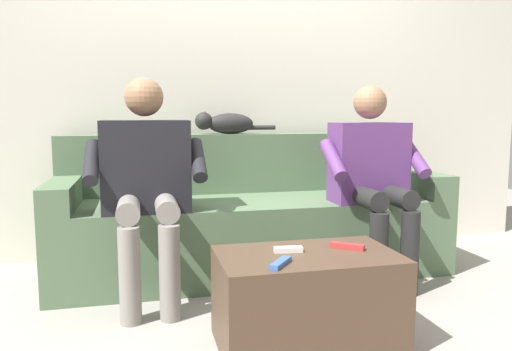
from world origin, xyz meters
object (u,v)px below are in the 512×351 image
Objects in this scene: person_left_seated at (373,171)px; remote_white at (288,250)px; couch at (250,220)px; coffee_table at (307,299)px; remote_blue at (281,263)px; remote_red at (347,246)px; person_right_seated at (146,173)px; cat_on_backrest at (225,123)px.

person_left_seated reaches higher than remote_white.
coffee_table is at bearing 90.00° from couch.
person_left_seated is (-0.63, -0.68, 0.44)m from coffee_table.
couch is 1.20m from remote_blue.
couch is 19.60× the size of remote_white.
remote_red is at bearing 55.85° from person_left_seated.
couch is 1.05m from remote_red.
coffee_table is 1.05m from person_right_seated.
person_right_seated is (1.26, -0.03, 0.02)m from person_left_seated.
remote_white is (-0.08, -0.17, 0.00)m from remote_blue.
remote_blue is at bearing -118.05° from remote_red.
person_left_seated is at bearing 48.78° from remote_white.
person_right_seated reaches higher than coffee_table.
person_right_seated is (0.63, -0.71, 0.46)m from coffee_table.
remote_white is (0.70, 0.64, -0.24)m from person_left_seated.
remote_white is 0.83× the size of remote_red.
person_right_seated is 0.82m from cat_on_backrest.
coffee_table is 0.66× the size of person_left_seated.
cat_on_backrest is 1.40m from remote_red.
person_right_seated is 1.00m from remote_blue.
person_left_seated is at bearing -5.73° from remote_blue.
person_right_seated is at bearing -48.54° from coffee_table.
remote_blue reaches higher than coffee_table.
cat_on_backrest is 1.36m from remote_white.
cat_on_backrest is at bearing -40.16° from person_left_seated.
remote_red is at bearing 100.32° from couch.
remote_blue is at bearing 82.69° from couch.
couch reaches higher than remote_white.
couch is at bearing 92.33° from remote_white.
cat_on_backrest reaches higher than remote_white.
cat_on_backrest is (0.11, -0.24, 0.60)m from couch.
couch is 2.02× the size of person_right_seated.
coffee_table is 0.65× the size of person_right_seated.
remote_white is at bearing -144.76° from remote_red.
person_right_seated is at bearing 177.43° from remote_red.
remote_white reaches higher than remote_blue.
remote_white reaches higher than coffee_table.
remote_red is (-0.19, -0.03, 0.21)m from coffee_table.
person_right_seated is 0.91m from remote_white.
person_left_seated is 2.10× the size of cat_on_backrest.
remote_red reaches higher than coffee_table.
remote_blue is (0.15, 0.13, 0.20)m from coffee_table.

